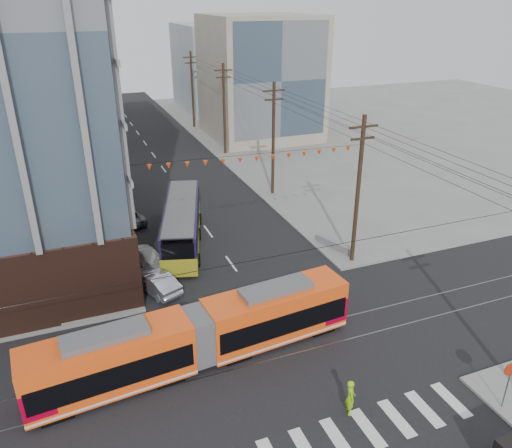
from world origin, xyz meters
The scene contains 13 objects.
ground centered at (0.00, 0.00, 0.00)m, with size 160.00×160.00×0.00m, color slate.
bg_bldg_ne_near centered at (16.00, 48.00, 8.00)m, with size 14.00×14.00×16.00m, color gray.
bg_bldg_nw_far centered at (-14.00, 72.00, 10.00)m, with size 16.00×18.00×20.00m, color gray.
bg_bldg_ne_far centered at (18.00, 68.00, 7.00)m, with size 16.00×16.00×14.00m, color #8C99A5.
utility_pole_far centered at (8.50, 56.00, 5.50)m, with size 0.30×0.30×11.00m, color black.
streetcar centered at (-5.14, 4.25, 1.69)m, with size 17.58×2.47×3.39m, color #FF5214, non-canonical shape.
city_bus centered at (-2.45, 18.69, 1.68)m, with size 2.58×11.89×3.37m, color #1A1235, non-canonical shape.
parked_car_silver centered at (-5.94, 12.34, 0.72)m, with size 1.52×4.35×1.43m, color #ACAFC3.
parked_car_white centered at (-5.85, 16.45, 0.63)m, with size 1.76×4.32×1.25m, color silver.
parked_car_grey centered at (-6.01, 24.38, 0.65)m, with size 2.15×4.67×1.30m, color slate.
pedestrian centered at (0.50, -1.84, 0.95)m, with size 0.69×0.45×1.89m, color #85DD0E.
stop_sign centered at (7.46, -4.32, 1.30)m, with size 0.79×0.79×2.61m, color #B3250B, non-canonical shape.
jersey_barrier centered at (8.30, 13.25, 0.35)m, with size 0.79×3.52×0.70m, color slate.
Camera 1 is at (-10.19, -16.86, 18.07)m, focal length 35.00 mm.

